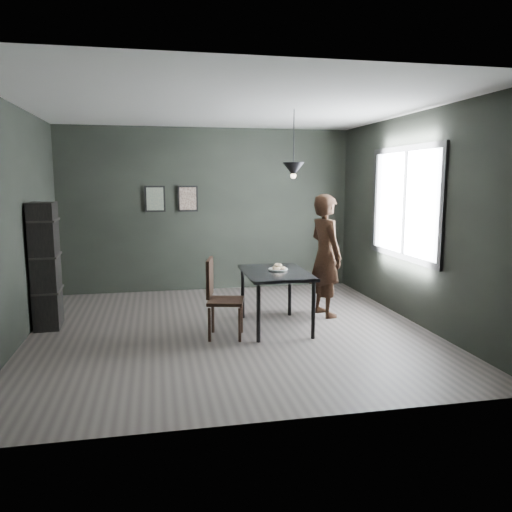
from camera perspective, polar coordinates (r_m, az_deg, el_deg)
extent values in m
plane|color=#383330|center=(6.51, -2.96, -8.45)|extent=(5.00, 5.00, 0.00)
cube|color=black|center=(8.72, -5.48, 5.25)|extent=(5.00, 0.10, 2.80)
cube|color=silver|center=(6.28, -3.17, 16.75)|extent=(5.00, 5.00, 0.02)
cube|color=white|center=(7.21, 16.67, 5.80)|extent=(0.02, 1.80, 1.40)
cube|color=black|center=(7.20, 16.60, 5.80)|extent=(0.04, 1.96, 1.56)
cube|color=black|center=(6.45, 2.27, -1.93)|extent=(0.80, 1.20, 0.04)
cylinder|color=black|center=(5.95, 0.28, -6.55)|extent=(0.05, 0.05, 0.71)
cylinder|color=black|center=(6.12, 6.57, -6.18)|extent=(0.05, 0.05, 0.71)
cylinder|color=black|center=(6.97, -1.53, -4.26)|extent=(0.05, 0.05, 0.71)
cylinder|color=black|center=(7.12, 3.88, -4.01)|extent=(0.05, 0.05, 0.71)
cylinder|color=white|center=(6.52, 2.55, -1.59)|extent=(0.23, 0.23, 0.01)
torus|color=beige|center=(6.51, 2.93, -1.37)|extent=(0.11, 0.11, 0.04)
torus|color=beige|center=(6.55, 2.36, -1.31)|extent=(0.11, 0.11, 0.04)
torus|color=beige|center=(6.48, 2.35, -1.42)|extent=(0.11, 0.11, 0.04)
torus|color=beige|center=(6.51, 2.55, -1.06)|extent=(0.12, 0.12, 0.05)
imported|color=black|center=(7.09, 7.96, 0.06)|extent=(0.54, 0.71, 1.73)
cube|color=black|center=(6.12, -3.48, -5.16)|extent=(0.51, 0.51, 0.04)
cube|color=black|center=(6.08, -5.31, -2.46)|extent=(0.13, 0.42, 0.46)
cylinder|color=black|center=(6.03, -5.35, -7.83)|extent=(0.04, 0.04, 0.41)
cylinder|color=black|center=(6.00, -1.87, -7.89)|extent=(0.04, 0.04, 0.41)
cylinder|color=black|center=(6.38, -4.96, -6.91)|extent=(0.04, 0.04, 0.41)
cylinder|color=black|center=(6.35, -1.67, -6.95)|extent=(0.04, 0.04, 0.41)
cube|color=black|center=(7.02, -22.91, -1.02)|extent=(0.33, 0.56, 1.64)
cylinder|color=black|center=(6.52, 4.34, 13.13)|extent=(0.01, 0.01, 0.75)
cone|color=black|center=(6.50, 4.30, 9.83)|extent=(0.28, 0.28, 0.18)
sphere|color=#FFE0B2|center=(6.50, 4.29, 9.13)|extent=(0.07, 0.07, 0.07)
cube|color=black|center=(8.63, -11.47, 6.42)|extent=(0.34, 0.03, 0.44)
cube|color=#3B534B|center=(8.61, -11.47, 6.41)|extent=(0.28, 0.01, 0.38)
cube|color=black|center=(8.65, -7.80, 6.51)|extent=(0.34, 0.03, 0.44)
cube|color=#4E382C|center=(8.63, -7.79, 6.51)|extent=(0.28, 0.01, 0.38)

